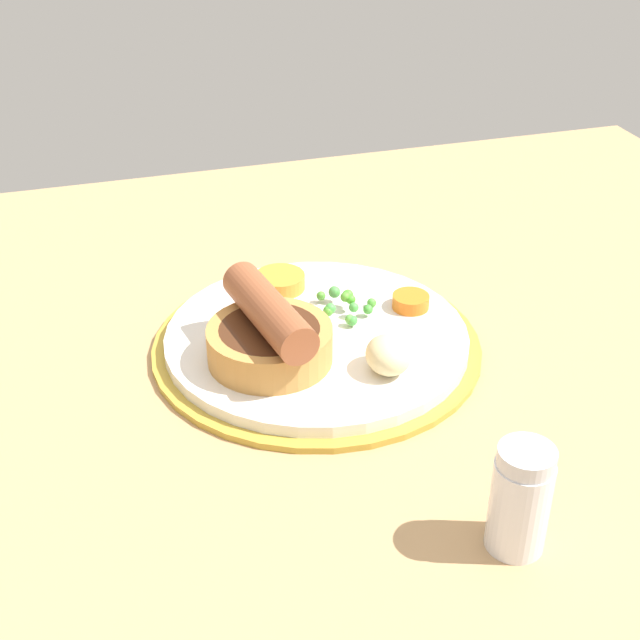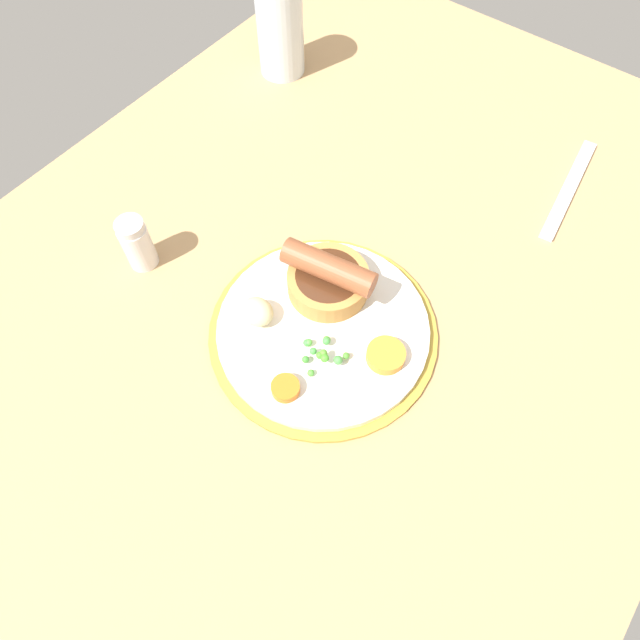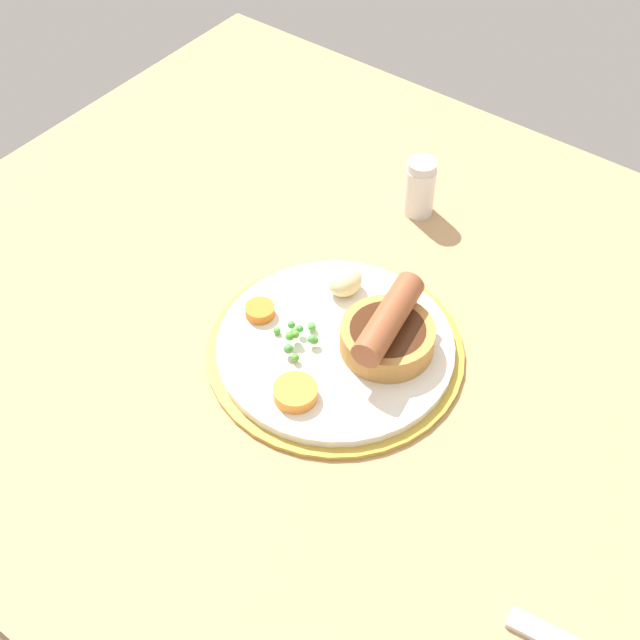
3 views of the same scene
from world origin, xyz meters
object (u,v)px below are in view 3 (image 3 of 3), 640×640
Objects in this scene: potato_chunk_0 at (345,282)px; carrot_slice_1 at (260,311)px; salt_shaker at (420,187)px; sausage_pudding at (388,333)px; dinner_plate at (335,349)px; carrot_slice_0 at (295,393)px; pea_pile at (299,337)px.

carrot_slice_1 is at bearing 58.19° from potato_chunk_0.
salt_shaker is at bearing -84.30° from potato_chunk_0.
sausage_pudding is 3.65× the size of carrot_slice_1.
dinner_plate is 2.34× the size of sausage_pudding.
carrot_slice_1 is (8.88, -5.82, -0.08)cm from carrot_slice_0.
dinner_plate is at bearing 102.54° from salt_shaker.
sausage_pudding is at bearing -147.24° from pea_pile.
pea_pile is (6.89, 4.43, -1.22)cm from sausage_pudding.
sausage_pudding is 10.30cm from carrot_slice_0.
carrot_slice_0 is 0.59× the size of salt_shaker.
pea_pile is 1.21× the size of carrot_slice_0.
pea_pile is at bearing 93.88° from potato_chunk_0.
sausage_pudding reaches higher than carrot_slice_1.
carrot_slice_1 is at bearing -33.24° from carrot_slice_0.
carrot_slice_1 is 0.43× the size of salt_shaker.
carrot_slice_0 is (-0.91, 7.24, 1.44)cm from dinner_plate.
carrot_slice_0 is (-3.67, 5.25, -0.23)cm from pea_pile.
salt_shaker reaches higher than potato_chunk_0.
dinner_plate is 5.60cm from sausage_pudding.
potato_chunk_0 is 1.26× the size of carrot_slice_1.
pea_pile is 6.41cm from carrot_slice_0.
potato_chunk_0 is 0.54× the size of salt_shaker.
salt_shaker is at bearing -97.43° from carrot_slice_1.
potato_chunk_0 is at bearing -126.08° from sausage_pudding.
sausage_pudding reaches higher than dinner_plate.
pea_pile reaches higher than carrot_slice_1.
potato_chunk_0 is at bearing 95.70° from salt_shaker.
dinner_plate is 7.25cm from potato_chunk_0.
potato_chunk_0 reaches higher than pea_pile.
potato_chunk_0 is (3.31, -6.09, 2.12)cm from dinner_plate.
pea_pile is at bearing -55.01° from carrot_slice_0.
sausage_pudding is 2.89× the size of potato_chunk_0.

